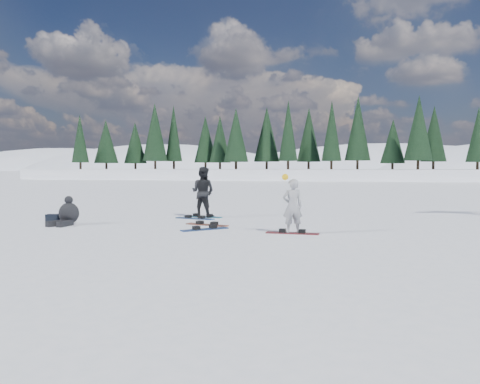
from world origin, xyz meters
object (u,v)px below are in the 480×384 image
(snowboarder_man, at_px, (203,192))
(snowboard_loose_c, at_px, (195,218))
(snowboarder_woman, at_px, (292,206))
(snowboard_loose_a, at_px, (205,229))
(seated_rider, at_px, (68,214))
(gear_bag, at_px, (54,219))
(snowboard_loose_b, at_px, (207,225))

(snowboarder_man, height_order, snowboard_loose_c, snowboarder_man)
(snowboarder_woman, height_order, snowboard_loose_a, snowboarder_woman)
(snowboard_loose_a, bearing_deg, seated_rider, 134.14)
(snowboard_loose_a, distance_m, snowboard_loose_c, 2.99)
(snowboarder_man, xyz_separation_m, snowboard_loose_a, (1.06, -3.39, -0.93))
(snowboarder_man, height_order, seated_rider, snowboarder_man)
(snowboarder_man, relative_size, gear_bag, 4.21)
(gear_bag, relative_size, snowboard_loose_c, 0.30)
(seated_rider, height_order, snowboard_loose_a, seated_rider)
(snowboarder_woman, relative_size, gear_bag, 3.78)
(snowboarder_man, height_order, snowboard_loose_a, snowboarder_man)
(snowboard_loose_c, bearing_deg, snowboard_loose_a, -53.47)
(seated_rider, bearing_deg, snowboard_loose_c, 49.65)
(snowboard_loose_c, bearing_deg, snowboarder_man, 92.98)
(gear_bag, distance_m, snowboard_loose_b, 5.24)
(snowboard_loose_a, bearing_deg, snowboard_loose_b, 60.21)
(snowboarder_woman, distance_m, snowboard_loose_c, 4.95)
(snowboard_loose_b, bearing_deg, seated_rider, -152.71)
(snowboard_loose_b, height_order, snowboard_loose_c, same)
(snowboarder_woman, height_order, snowboard_loose_b, snowboarder_woman)
(snowboard_loose_a, bearing_deg, snowboarder_man, 65.01)
(gear_bag, relative_size, snowboard_loose_b, 0.30)
(gear_bag, xyz_separation_m, snowboard_loose_c, (4.28, 2.20, -0.14))
(seated_rider, bearing_deg, snowboard_loose_a, 11.65)
(snowboarder_woman, bearing_deg, seated_rider, -23.78)
(snowboarder_man, bearing_deg, seated_rider, 50.32)
(gear_bag, relative_size, snowboard_loose_a, 0.30)
(snowboarder_woman, distance_m, gear_bag, 8.19)
(gear_bag, height_order, snowboard_loose_a, gear_bag)
(gear_bag, distance_m, snowboard_loose_c, 4.81)
(snowboarder_man, height_order, gear_bag, snowboarder_man)
(seated_rider, xyz_separation_m, snowboard_loose_c, (3.58, 2.46, -0.35))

